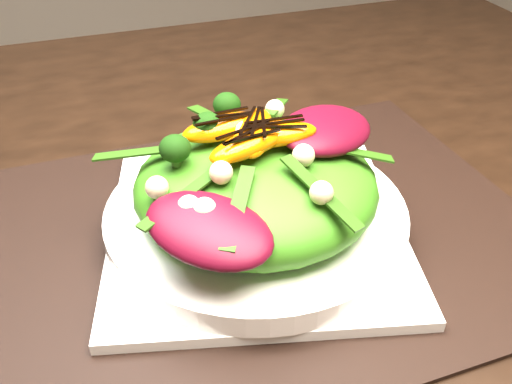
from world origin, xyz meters
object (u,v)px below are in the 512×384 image
object	(u,v)px
lettuce_mound	(256,185)
placemat	(256,235)
dining_table	(29,232)
orange_segment	(245,127)
plate_base	(256,229)
salad_bowl	(256,216)

from	to	relation	value
lettuce_mound	placemat	bearing A→B (deg)	-90.00
dining_table	orange_segment	xyz separation A→B (m)	(0.19, -0.08, 0.12)
plate_base	salad_bowl	bearing A→B (deg)	0.00
dining_table	salad_bowl	distance (m)	0.22
plate_base	orange_segment	size ratio (longest dim) A/B	3.72
salad_bowl	orange_segment	size ratio (longest dim) A/B	3.81
placemat	salad_bowl	world-z (taller)	salad_bowl
dining_table	plate_base	bearing A→B (deg)	-27.63
lettuce_mound	orange_segment	xyz separation A→B (m)	(-0.00, 0.02, 0.04)
dining_table	orange_segment	distance (m)	0.23
placemat	salad_bowl	xyz separation A→B (m)	(0.00, 0.00, 0.02)
orange_segment	dining_table	bearing A→B (deg)	158.07
plate_base	salad_bowl	world-z (taller)	salad_bowl
plate_base	lettuce_mound	world-z (taller)	lettuce_mound
placemat	lettuce_mound	bearing A→B (deg)	90.00
dining_table	salad_bowl	world-z (taller)	dining_table
salad_bowl	lettuce_mound	size ratio (longest dim) A/B	1.27
placemat	orange_segment	xyz separation A→B (m)	(-0.00, 0.02, 0.09)
dining_table	lettuce_mound	world-z (taller)	dining_table
salad_bowl	plate_base	bearing A→B (deg)	0.00
dining_table	plate_base	distance (m)	0.22
lettuce_mound	orange_segment	distance (m)	0.05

